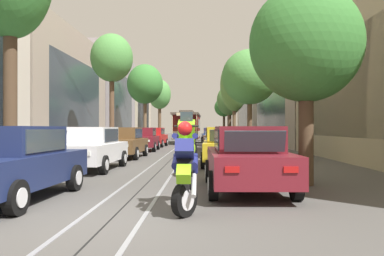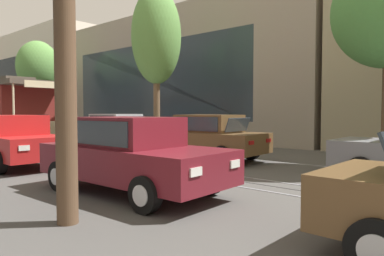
{
  "view_description": "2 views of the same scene",
  "coord_description": "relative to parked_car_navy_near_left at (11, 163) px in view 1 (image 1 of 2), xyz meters",
  "views": [
    {
      "loc": [
        1.54,
        -6.53,
        1.54
      ],
      "look_at": [
        0.69,
        24.56,
        1.55
      ],
      "focal_mm": 35.4,
      "sensor_mm": 36.0,
      "label": 1
    },
    {
      "loc": [
        -7.24,
        13.36,
        1.7
      ],
      "look_at": [
        1.78,
        21.23,
        1.14
      ],
      "focal_mm": 33.47,
      "sensor_mm": 36.0,
      "label": 2
    }
  ],
  "objects": [
    {
      "name": "ground_plane",
      "position": [
        2.54,
        24.25,
        -0.8
      ],
      "size": [
        160.44,
        160.44,
        0.0
      ],
      "primitive_type": "plane",
      "color": "#4C4947"
    },
    {
      "name": "trolley_track_rails",
      "position": [
        2.54,
        28.67,
        -0.79
      ],
      "size": [
        1.14,
        72.18,
        0.01
      ],
      "color": "gray",
      "rests_on": "ground"
    },
    {
      "name": "building_facade_left",
      "position": [
        -7.85,
        28.84,
        3.89
      ],
      "size": [
        5.75,
        63.88,
        10.44
      ],
      "color": "beige",
      "rests_on": "ground"
    },
    {
      "name": "building_facade_right",
      "position": [
        12.72,
        31.12,
        3.42
      ],
      "size": [
        5.02,
        63.88,
        9.41
      ],
      "color": "tan",
      "rests_on": "ground"
    },
    {
      "name": "parked_car_navy_near_left",
      "position": [
        0.0,
        0.0,
        0.0
      ],
      "size": [
        2.14,
        4.42,
        1.58
      ],
      "color": "#19234C",
      "rests_on": "ground"
    },
    {
      "name": "parked_car_white_second_left",
      "position": [
        -0.04,
        5.9,
        0.0
      ],
      "size": [
        2.08,
        4.39,
        1.58
      ],
      "color": "silver",
      "rests_on": "ground"
    },
    {
      "name": "parked_car_brown_mid_left",
      "position": [
        0.03,
        11.54,
        0.0
      ],
      "size": [
        2.06,
        4.39,
        1.58
      ],
      "color": "brown",
      "rests_on": "ground"
    },
    {
      "name": "parked_car_maroon_fourth_left",
      "position": [
        0.05,
        17.78,
        0.0
      ],
      "size": [
        2.06,
        4.39,
        1.58
      ],
      "color": "maroon",
      "rests_on": "ground"
    },
    {
      "name": "parked_car_red_fifth_left",
      "position": [
        0.03,
        23.48,
        0.0
      ],
      "size": [
        2.12,
        4.41,
        1.58
      ],
      "color": "red",
      "rests_on": "ground"
    },
    {
      "name": "parked_car_maroon_near_right",
      "position": [
        5.17,
        1.39,
        0.0
      ],
      "size": [
        2.05,
        4.38,
        1.58
      ],
      "color": "maroon",
      "rests_on": "ground"
    },
    {
      "name": "parked_car_yellow_second_right",
      "position": [
        5.03,
        7.6,
        0.0
      ],
      "size": [
        2.07,
        4.39,
        1.58
      ],
      "color": "gold",
      "rests_on": "ground"
    },
    {
      "name": "parked_car_grey_mid_right",
      "position": [
        5.1,
        13.08,
        0.0
      ],
      "size": [
        2.03,
        4.37,
        1.58
      ],
      "color": "slate",
      "rests_on": "ground"
    },
    {
      "name": "parked_car_brown_fourth_right",
      "position": [
        5.09,
        19.82,
        0.0
      ],
      "size": [
        2.09,
        4.4,
        1.58
      ],
      "color": "brown",
      "rests_on": "ground"
    },
    {
      "name": "parked_car_silver_fifth_right",
      "position": [
        5.21,
        25.3,
        0.0
      ],
      "size": [
        2.02,
        4.37,
        1.58
      ],
      "color": "#B7B7BC",
      "rests_on": "ground"
    },
    {
      "name": "parked_car_blue_sixth_right",
      "position": [
        5.0,
        31.51,
        0.0
      ],
      "size": [
        2.13,
        4.42,
        1.58
      ],
      "color": "#233D93",
      "rests_on": "ground"
    },
    {
      "name": "street_tree_kerb_left_second",
      "position": [
        -1.91,
        16.89,
        5.32
      ],
      "size": [
        2.78,
        2.7,
        7.78
      ],
      "color": "brown",
      "rests_on": "ground"
    },
    {
      "name": "street_tree_kerb_left_mid",
      "position": [
        -1.99,
        31.93,
        5.38
      ],
      "size": [
        3.79,
        3.99,
        8.31
      ],
      "color": "brown",
      "rests_on": "ground"
    },
    {
      "name": "street_tree_kerb_left_fourth",
      "position": [
        -2.03,
        45.9,
        5.5
      ],
      "size": [
        3.23,
        3.05,
        8.5
      ],
      "color": "brown",
      "rests_on": "ground"
    },
    {
      "name": "street_tree_kerb_right_near",
      "position": [
        6.87,
        2.32,
        2.99
      ],
      "size": [
        3.04,
        2.57,
        5.42
      ],
      "color": "#4C3826",
      "rests_on": "ground"
    },
    {
      "name": "street_tree_kerb_right_second",
      "position": [
        6.88,
        14.52,
        3.75
      ],
      "size": [
        3.29,
        3.2,
        6.21
      ],
      "color": "brown",
      "rests_on": "ground"
    },
    {
      "name": "street_tree_kerb_right_mid",
      "position": [
        6.78,
        24.15,
        4.33
      ],
      "size": [
        2.38,
        2.2,
        7.39
      ],
      "color": "brown",
      "rests_on": "ground"
    },
    {
      "name": "street_tree_kerb_right_fourth",
      "position": [
        7.28,
        36.83,
        3.96
      ],
      "size": [
        2.98,
        2.63,
        6.66
      ],
      "color": "brown",
      "rests_on": "ground"
    },
    {
      "name": "street_tree_kerb_right_far",
      "position": [
        7.24,
        47.3,
        3.74
      ],
      "size": [
        2.79,
        2.69,
        5.96
      ],
      "color": "#4C3826",
      "rests_on": "ground"
    },
    {
      "name": "cable_car_trolley",
      "position": [
        2.53,
        31.26,
        0.86
      ],
      "size": [
        2.75,
        9.16,
        3.28
      ],
      "color": "maroon",
      "rests_on": "ground"
    },
    {
      "name": "motorcycle_with_rider",
      "position": [
        3.77,
        -1.03,
        0.17
      ],
      "size": [
        0.48,
        1.84,
        1.86
      ],
      "color": "black",
      "rests_on": "ground"
    },
    {
      "name": "pedestrian_on_left_pavement",
      "position": [
        9.15,
        10.45,
        0.11
      ],
      "size": [
        0.55,
        0.32,
        1.62
      ],
      "color": "black",
      "rests_on": "ground"
    },
    {
      "name": "fire_hydrant",
      "position": [
        6.55,
        10.1,
        -0.38
      ],
      "size": [
        0.4,
        0.22,
        0.84
      ],
      "color": "red",
      "rests_on": "ground"
    }
  ]
}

